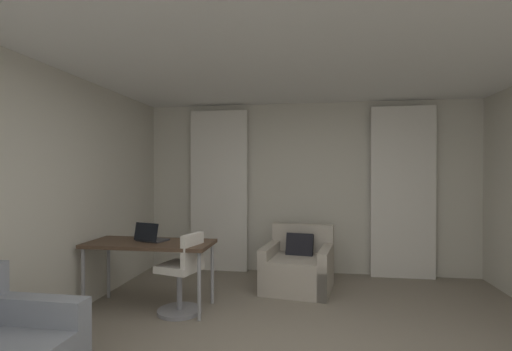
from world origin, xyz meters
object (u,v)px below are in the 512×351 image
at_px(laptop, 151,237).
at_px(armchair, 298,268).
at_px(desk, 150,247).
at_px(desk_chair, 182,278).

bearing_deg(laptop, armchair, 29.13).
bearing_deg(armchair, desk, -149.78).
relative_size(desk_chair, laptop, 2.33).
distance_m(armchair, laptop, 1.95).
xyz_separation_m(armchair, desk_chair, (-1.22, -1.05, 0.11)).
bearing_deg(armchair, desk_chair, -139.31).
bearing_deg(desk_chair, desk, 167.24).
xyz_separation_m(armchair, desk, (-1.64, -0.95, 0.41)).
height_order(desk_chair, laptop, laptop).
distance_m(desk_chair, laptop, 0.60).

